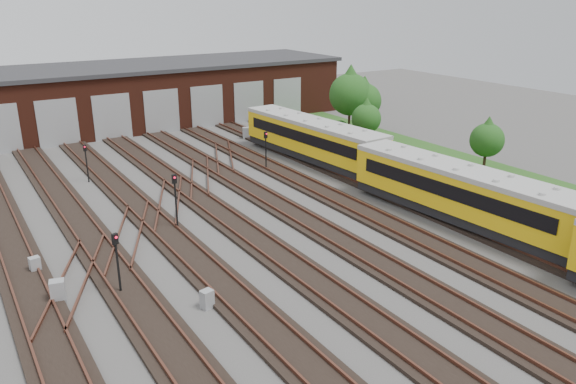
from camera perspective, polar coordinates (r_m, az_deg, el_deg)
ground at (r=29.22m, az=5.65°, el=-7.99°), size 120.00×120.00×0.00m
track_network at (r=29.50m, az=4.69°, el=-7.45°), size 30.40×70.00×0.33m
maintenance_shed at (r=63.23m, az=-17.25°, el=9.31°), size 51.00×12.50×6.35m
grass_verge at (r=48.32m, az=16.33°, el=2.57°), size 8.00×55.00×0.05m
metro_train at (r=35.85m, az=17.17°, el=-0.05°), size 3.93×47.76×3.22m
signal_mast_0 at (r=27.29m, az=-16.99°, el=-6.20°), size 0.30×0.29×3.11m
signal_mast_1 at (r=44.50m, az=-19.83°, el=3.25°), size 0.26×0.24×2.91m
signal_mast_2 at (r=33.79m, az=-11.37°, el=-0.29°), size 0.29×0.27×3.49m
signal_mast_3 at (r=44.60m, az=-2.27°, el=4.69°), size 0.29×0.28×3.22m
relay_cabinet_0 at (r=28.20m, az=-22.34°, el=-9.31°), size 0.76×0.68×1.09m
relay_cabinet_1 at (r=31.51m, az=-24.31°, el=-6.77°), size 0.56×0.49×0.85m
relay_cabinet_2 at (r=26.00m, az=-8.23°, el=-10.72°), size 0.62×0.56×0.89m
relay_cabinet_3 at (r=55.44m, az=-4.27°, el=6.00°), size 0.83×0.77×1.12m
relay_cabinet_4 at (r=51.26m, az=0.98°, el=4.80°), size 0.55×0.46×0.89m
tree_0 at (r=57.09m, az=6.35°, el=10.33°), size 4.20×4.20×6.95m
tree_1 at (r=52.53m, az=7.97°, el=7.74°), size 2.74×2.74×4.53m
tree_2 at (r=57.53m, az=7.74°, el=9.59°), size 3.50×3.50×5.80m
tree_3 at (r=47.13m, az=19.61°, el=5.38°), size 2.68×2.68×4.45m
bush_0 at (r=45.72m, az=14.66°, el=2.74°), size 1.52×1.52×1.52m
bush_1 at (r=44.79m, az=15.65°, el=2.25°), size 1.45×1.45×1.45m
bush_2 at (r=57.62m, az=5.37°, el=6.71°), size 1.55×1.55×1.55m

